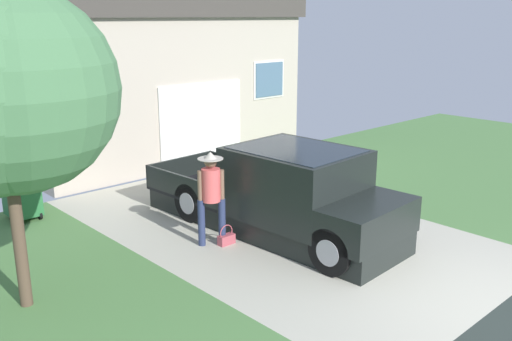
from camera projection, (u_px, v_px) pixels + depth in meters
pickup_truck at (288, 195)px, 10.47m from camera, size 2.24×5.55×1.71m
person_with_hat at (211, 190)px, 9.91m from camera, size 0.45×0.45×1.74m
handbag at (226, 238)px, 10.17m from camera, size 0.32×0.15×0.38m
house_with_garage at (126, 70)px, 17.20m from camera, size 8.43×7.19×4.76m
wheeled_trash_bin at (21, 193)px, 11.34m from camera, size 0.60×0.72×1.03m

